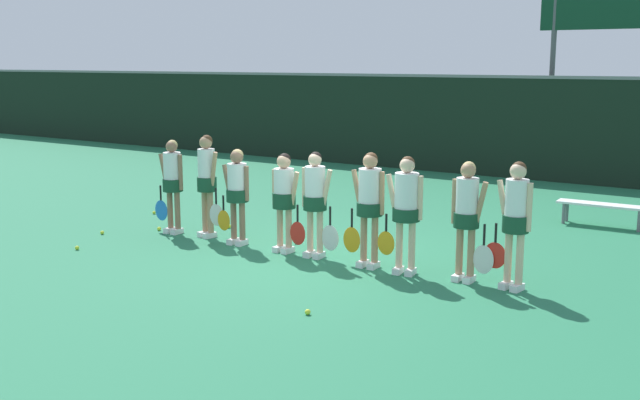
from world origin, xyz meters
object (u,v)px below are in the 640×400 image
(player_1, at_px, (207,177))
(tennis_ball_0, at_px, (358,238))
(tennis_ball_5, at_px, (308,312))
(scoreboard, at_px, (621,15))
(player_3, at_px, (284,194))
(tennis_ball_4, at_px, (159,229))
(bench_courtside, at_px, (602,207))
(player_0, at_px, (172,179))
(tennis_ball_9, at_px, (102,233))
(player_7, at_px, (467,212))
(tennis_ball_8, at_px, (77,248))
(player_2, at_px, (237,189))
(player_8, at_px, (515,215))
(tennis_ball_6, at_px, (296,242))
(tennis_ball_7, at_px, (154,213))
(player_6, at_px, (406,204))
(tennis_ball_1, at_px, (310,226))
(tennis_ball_3, at_px, (229,226))
(player_5, at_px, (369,200))
(player_4, at_px, (315,196))
(tennis_ball_2, at_px, (506,265))

(player_1, relative_size, tennis_ball_0, 27.66)
(tennis_ball_5, bearing_deg, scoreboard, 87.14)
(player_3, relative_size, tennis_ball_5, 22.70)
(tennis_ball_4, xyz_separation_m, tennis_ball_5, (4.84, -2.28, -0.00))
(tennis_ball_0, height_order, tennis_ball_5, tennis_ball_5)
(bench_courtside, relative_size, player_0, 0.98)
(tennis_ball_9, bearing_deg, tennis_ball_5, -15.42)
(player_0, xyz_separation_m, tennis_ball_9, (-0.98, -0.79, -0.94))
(tennis_ball_0, relative_size, tennis_ball_4, 0.91)
(player_0, distance_m, player_7, 5.52)
(tennis_ball_8, bearing_deg, player_2, 42.09)
(player_8, relative_size, tennis_ball_6, 24.24)
(player_0, bearing_deg, tennis_ball_7, 143.49)
(player_3, relative_size, player_6, 0.94)
(tennis_ball_1, bearing_deg, tennis_ball_0, -13.81)
(tennis_ball_6, relative_size, tennis_ball_8, 1.03)
(player_0, bearing_deg, player_2, -4.06)
(tennis_ball_1, bearing_deg, bench_courtside, 34.70)
(player_2, distance_m, player_6, 3.15)
(scoreboard, distance_m, bench_courtside, 6.96)
(player_0, xyz_separation_m, player_2, (1.49, -0.01, -0.03))
(scoreboard, relative_size, tennis_ball_9, 78.26)
(player_1, bearing_deg, tennis_ball_3, 111.18)
(bench_courtside, bearing_deg, player_6, -110.01)
(tennis_ball_3, bearing_deg, tennis_ball_6, -9.80)
(player_5, xyz_separation_m, tennis_ball_4, (-4.38, 0.01, -0.99))
(bench_courtside, relative_size, player_8, 0.94)
(tennis_ball_3, bearing_deg, player_0, -124.83)
(tennis_ball_5, bearing_deg, tennis_ball_6, 127.46)
(player_3, distance_m, tennis_ball_6, 1.06)
(tennis_ball_3, bearing_deg, player_4, -18.38)
(tennis_ball_4, bearing_deg, player_7, 1.03)
(tennis_ball_0, bearing_deg, scoreboard, 76.96)
(player_3, relative_size, tennis_ball_8, 22.98)
(tennis_ball_5, relative_size, tennis_ball_7, 1.09)
(tennis_ball_2, bearing_deg, tennis_ball_1, 171.62)
(tennis_ball_2, relative_size, tennis_ball_3, 1.01)
(tennis_ball_3, bearing_deg, player_8, -7.55)
(player_4, bearing_deg, tennis_ball_6, 140.34)
(player_1, relative_size, player_5, 1.04)
(tennis_ball_0, xyz_separation_m, tennis_ball_4, (-3.36, -1.41, 0.00))
(player_8, relative_size, tennis_ball_3, 24.43)
(tennis_ball_2, bearing_deg, player_1, -168.80)
(player_7, bearing_deg, tennis_ball_4, -179.18)
(scoreboard, height_order, bench_courtside, scoreboard)
(scoreboard, bearing_deg, tennis_ball_4, -117.46)
(player_8, xyz_separation_m, tennis_ball_0, (-3.19, 1.31, -1.00))
(player_1, height_order, player_2, player_1)
(player_6, bearing_deg, player_7, 0.68)
(player_4, bearing_deg, player_7, -2.62)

